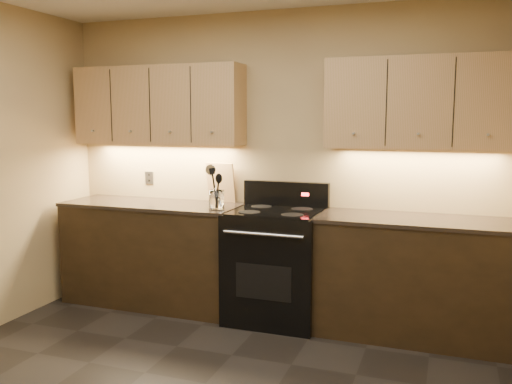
% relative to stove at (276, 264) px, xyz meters
% --- Properties ---
extents(wall_back, '(4.00, 0.04, 2.60)m').
position_rel_stove_xyz_m(wall_back, '(-0.08, 0.32, 0.82)').
color(wall_back, tan).
rests_on(wall_back, ground).
extents(counter_left, '(1.62, 0.62, 0.93)m').
position_rel_stove_xyz_m(counter_left, '(-1.18, 0.02, -0.01)').
color(counter_left, black).
rests_on(counter_left, ground).
extents(counter_right, '(1.46, 0.62, 0.93)m').
position_rel_stove_xyz_m(counter_right, '(1.10, 0.02, -0.01)').
color(counter_right, black).
rests_on(counter_right, ground).
extents(stove, '(0.76, 0.68, 1.14)m').
position_rel_stove_xyz_m(stove, '(0.00, 0.00, 0.00)').
color(stove, black).
rests_on(stove, ground).
extents(upper_cab_left, '(1.60, 0.30, 0.70)m').
position_rel_stove_xyz_m(upper_cab_left, '(-1.18, 0.17, 1.32)').
color(upper_cab_left, tan).
rests_on(upper_cab_left, wall_back).
extents(upper_cab_right, '(1.44, 0.30, 0.70)m').
position_rel_stove_xyz_m(upper_cab_right, '(1.10, 0.17, 1.32)').
color(upper_cab_right, tan).
rests_on(upper_cab_right, wall_back).
extents(outlet_plate, '(0.08, 0.01, 0.12)m').
position_rel_stove_xyz_m(outlet_plate, '(-1.38, 0.31, 0.64)').
color(outlet_plate, '#B2B5BA').
rests_on(outlet_plate, wall_back).
extents(utensil_crock, '(0.17, 0.17, 0.16)m').
position_rel_stove_xyz_m(utensil_crock, '(-0.50, -0.09, 0.53)').
color(utensil_crock, white).
rests_on(utensil_crock, counter_left).
extents(cutting_board, '(0.29, 0.12, 0.36)m').
position_rel_stove_xyz_m(cutting_board, '(-0.62, 0.28, 0.63)').
color(cutting_board, tan).
rests_on(cutting_board, counter_left).
extents(black_spoon, '(0.12, 0.13, 0.30)m').
position_rel_stove_xyz_m(black_spoon, '(-0.51, -0.07, 0.61)').
color(black_spoon, black).
rests_on(black_spoon, utensil_crock).
extents(black_turner, '(0.15, 0.11, 0.35)m').
position_rel_stove_xyz_m(black_turner, '(-0.48, -0.12, 0.64)').
color(black_turner, black).
rests_on(black_turner, utensil_crock).
extents(steel_spatula, '(0.21, 0.13, 0.35)m').
position_rel_stove_xyz_m(steel_spatula, '(-0.47, -0.08, 0.64)').
color(steel_spatula, silver).
rests_on(steel_spatula, utensil_crock).
extents(steel_skimmer, '(0.18, 0.11, 0.36)m').
position_rel_stove_xyz_m(steel_skimmer, '(-0.47, -0.09, 0.64)').
color(steel_skimmer, silver).
rests_on(steel_skimmer, utensil_crock).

